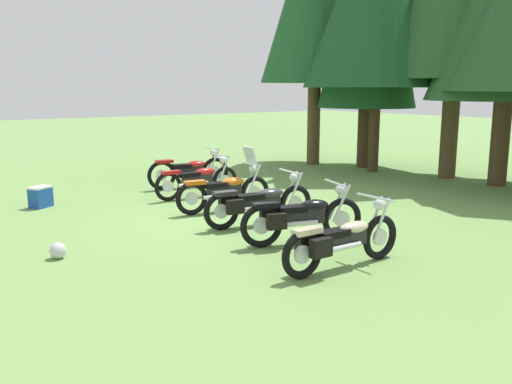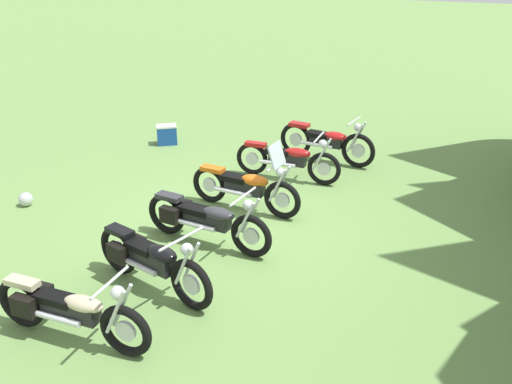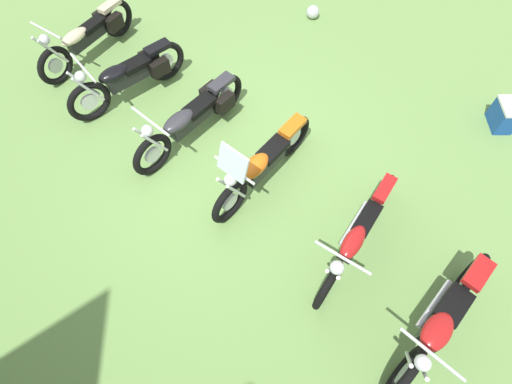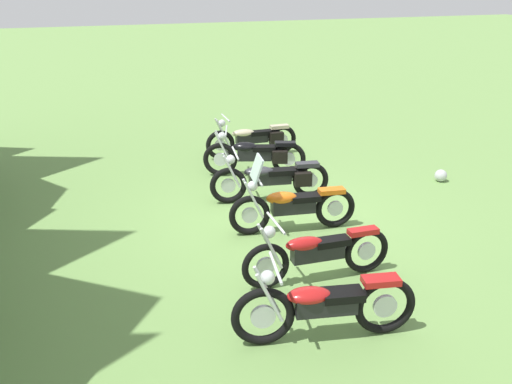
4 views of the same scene
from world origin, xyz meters
name	(u,v)px [view 3 (image 3 of 4)]	position (x,y,z in m)	size (l,w,h in m)	color
ground_plane	(229,165)	(0.00, 0.00, 0.00)	(80.00, 80.00, 0.00)	#6B934C
motorcycle_0	(440,322)	(-3.52, 0.75, 0.47)	(0.72, 2.22, 1.03)	black
motorcycle_1	(357,236)	(-2.24, 0.27, 0.44)	(0.71, 2.23, 1.00)	black
motorcycle_2	(262,164)	(-0.61, -0.01, 0.47)	(0.66, 2.18, 1.36)	black
motorcycle_3	(192,118)	(0.78, -0.18, 0.45)	(0.83, 2.30, 1.01)	black
motorcycle_4	(129,76)	(2.21, -0.33, 0.46)	(1.00, 2.13, 1.02)	black
motorcycle_5	(88,36)	(3.54, -0.72, 0.43)	(0.72, 2.23, 1.00)	black
picnic_cooler	(505,115)	(-3.34, -3.09, 0.23)	(0.51, 0.56, 0.47)	#19479E
dropped_helmet	(313,12)	(0.63, -3.89, 0.13)	(0.26, 0.26, 0.26)	silver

